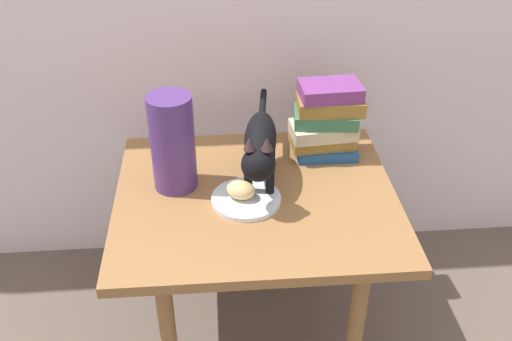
{
  "coord_description": "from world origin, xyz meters",
  "views": [
    {
      "loc": [
        -0.1,
        -1.32,
        1.5
      ],
      "look_at": [
        0.0,
        0.0,
        0.62
      ],
      "focal_mm": 40.84,
      "sensor_mm": 36.0,
      "label": 1
    }
  ],
  "objects_px": {
    "plate": "(246,199)",
    "cat": "(260,145)",
    "book_stack": "(326,120)",
    "green_vase": "(173,143)",
    "side_table": "(256,214)",
    "bread_roll": "(241,190)"
  },
  "relations": [
    {
      "from": "bread_roll",
      "to": "cat",
      "type": "relative_size",
      "value": 0.17
    },
    {
      "from": "side_table",
      "to": "cat",
      "type": "height_order",
      "value": "cat"
    },
    {
      "from": "side_table",
      "to": "bread_roll",
      "type": "height_order",
      "value": "bread_roll"
    },
    {
      "from": "cat",
      "to": "book_stack",
      "type": "xyz_separation_m",
      "value": [
        0.21,
        0.15,
        -0.01
      ]
    },
    {
      "from": "side_table",
      "to": "green_vase",
      "type": "height_order",
      "value": "green_vase"
    },
    {
      "from": "green_vase",
      "to": "plate",
      "type": "bearing_deg",
      "value": -25.98
    },
    {
      "from": "cat",
      "to": "green_vase",
      "type": "distance_m",
      "value": 0.24
    },
    {
      "from": "book_stack",
      "to": "green_vase",
      "type": "distance_m",
      "value": 0.47
    },
    {
      "from": "plate",
      "to": "green_vase",
      "type": "distance_m",
      "value": 0.25
    },
    {
      "from": "side_table",
      "to": "green_vase",
      "type": "xyz_separation_m",
      "value": [
        -0.22,
        0.06,
        0.21
      ]
    },
    {
      "from": "plate",
      "to": "cat",
      "type": "height_order",
      "value": "cat"
    },
    {
      "from": "side_table",
      "to": "plate",
      "type": "height_order",
      "value": "plate"
    },
    {
      "from": "cat",
      "to": "green_vase",
      "type": "bearing_deg",
      "value": 175.87
    },
    {
      "from": "side_table",
      "to": "cat",
      "type": "relative_size",
      "value": 1.65
    },
    {
      "from": "side_table",
      "to": "book_stack",
      "type": "height_order",
      "value": "book_stack"
    },
    {
      "from": "side_table",
      "to": "green_vase",
      "type": "distance_m",
      "value": 0.31
    },
    {
      "from": "plate",
      "to": "book_stack",
      "type": "relative_size",
      "value": 0.82
    },
    {
      "from": "side_table",
      "to": "book_stack",
      "type": "xyz_separation_m",
      "value": [
        0.23,
        0.2,
        0.19
      ]
    },
    {
      "from": "bread_roll",
      "to": "book_stack",
      "type": "height_order",
      "value": "book_stack"
    },
    {
      "from": "plate",
      "to": "bread_roll",
      "type": "bearing_deg",
      "value": 178.96
    },
    {
      "from": "side_table",
      "to": "green_vase",
      "type": "bearing_deg",
      "value": 164.03
    },
    {
      "from": "bread_roll",
      "to": "book_stack",
      "type": "xyz_separation_m",
      "value": [
        0.27,
        0.23,
        0.08
      ]
    }
  ]
}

